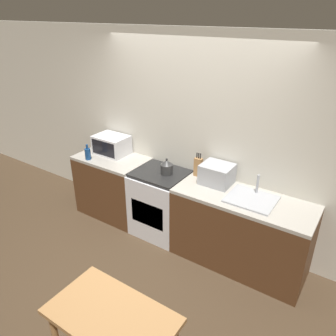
# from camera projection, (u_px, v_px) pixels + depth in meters

# --- Properties ---
(ground_plane) EXTENTS (16.00, 16.00, 0.00)m
(ground_plane) POSITION_uv_depth(u_px,v_px,m) (137.00, 277.00, 3.74)
(ground_plane) COLOR #3D2D1E
(wall_back) EXTENTS (10.00, 0.06, 2.60)m
(wall_back) POSITION_uv_depth(u_px,v_px,m) (194.00, 139.00, 4.09)
(wall_back) COLOR beige
(wall_back) RESTS_ON ground_plane
(counter_left_run) EXTENTS (1.00, 0.62, 0.90)m
(counter_left_run) POSITION_uv_depth(u_px,v_px,m) (114.00, 186.00, 4.77)
(counter_left_run) COLOR #4C2D19
(counter_left_run) RESTS_ON ground_plane
(counter_right_run) EXTENTS (1.55, 0.62, 0.90)m
(counter_right_run) POSITION_uv_depth(u_px,v_px,m) (240.00, 231.00, 3.79)
(counter_right_run) COLOR #4C2D19
(counter_right_run) RESTS_ON ground_plane
(stove_range) EXTENTS (0.68, 0.62, 0.90)m
(stove_range) POSITION_uv_depth(u_px,v_px,m) (161.00, 203.00, 4.35)
(stove_range) COLOR silver
(stove_range) RESTS_ON ground_plane
(kettle) EXTENTS (0.16, 0.16, 0.21)m
(kettle) POSITION_uv_depth(u_px,v_px,m) (167.00, 167.00, 4.08)
(kettle) COLOR #2D2D2D
(kettle) RESTS_ON stove_range
(microwave) EXTENTS (0.47, 0.35, 0.26)m
(microwave) POSITION_uv_depth(u_px,v_px,m) (111.00, 145.00, 4.64)
(microwave) COLOR silver
(microwave) RESTS_ON counter_left_run
(bottle) EXTENTS (0.08, 0.08, 0.22)m
(bottle) POSITION_uv_depth(u_px,v_px,m) (88.00, 154.00, 4.48)
(bottle) COLOR navy
(bottle) RESTS_ON counter_left_run
(knife_block) EXTENTS (0.10, 0.06, 0.31)m
(knife_block) POSITION_uv_depth(u_px,v_px,m) (198.00, 167.00, 4.01)
(knife_block) COLOR #9E7042
(knife_block) RESTS_ON counter_right_run
(toaster_oven) EXTENTS (0.36, 0.31, 0.24)m
(toaster_oven) POSITION_uv_depth(u_px,v_px,m) (217.00, 174.00, 3.84)
(toaster_oven) COLOR #999BA0
(toaster_oven) RESTS_ON counter_right_run
(sink_basin) EXTENTS (0.51, 0.44, 0.24)m
(sink_basin) POSITION_uv_depth(u_px,v_px,m) (252.00, 199.00, 3.55)
(sink_basin) COLOR #999BA0
(sink_basin) RESTS_ON counter_right_run
(dining_table) EXTENTS (0.96, 0.56, 0.76)m
(dining_table) POSITION_uv_depth(u_px,v_px,m) (112.00, 325.00, 2.44)
(dining_table) COLOR #9E7042
(dining_table) RESTS_ON ground_plane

